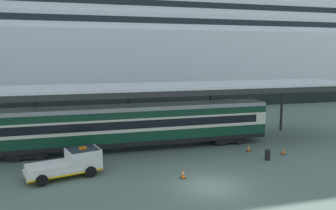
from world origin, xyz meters
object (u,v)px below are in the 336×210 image
object	(u,v)px
service_truck	(71,163)
cruise_ship	(30,31)
quay_bollard	(268,154)
train_carriage	(135,125)
traffic_cone_near	(249,148)
traffic_cone_mid	(183,174)
traffic_cone_far	(283,151)

from	to	relation	value
service_truck	cruise_ship	bearing A→B (deg)	99.59
quay_bollard	cruise_ship	bearing A→B (deg)	119.90
cruise_ship	quay_bollard	distance (m)	46.04
train_carriage	traffic_cone_near	distance (m)	10.61
traffic_cone_mid	traffic_cone_far	distance (m)	10.72
train_carriage	quay_bollard	distance (m)	11.93
train_carriage	quay_bollard	xyz separation A→B (m)	(10.06, -6.16, -1.80)
quay_bollard	traffic_cone_mid	bearing A→B (deg)	-165.51
cruise_ship	service_truck	world-z (taller)	cruise_ship
cruise_ship	traffic_cone_mid	distance (m)	44.68
train_carriage	quay_bollard	world-z (taller)	train_carriage
traffic_cone_near	quay_bollard	size ratio (longest dim) A/B	0.62
cruise_ship	traffic_cone_far	size ratio (longest dim) A/B	223.28
traffic_cone_mid	traffic_cone_far	bearing A→B (deg)	16.62
traffic_cone_far	quay_bollard	distance (m)	2.41
cruise_ship	quay_bollard	size ratio (longest dim) A/B	149.67
train_carriage	traffic_cone_near	xyz separation A→B (m)	(9.83, -3.44, -2.02)
traffic_cone_mid	quay_bollard	distance (m)	8.34
train_carriage	traffic_cone_far	distance (m)	13.46
traffic_cone_mid	quay_bollard	bearing A→B (deg)	14.49
cruise_ship	traffic_cone_far	xyz separation A→B (m)	(24.34, -37.52, -12.35)
train_carriage	service_truck	bearing A→B (deg)	-135.62
traffic_cone_far	service_truck	bearing A→B (deg)	-178.80
traffic_cone_mid	quay_bollard	xyz separation A→B (m)	(8.07, 2.09, 0.16)
train_carriage	traffic_cone_far	bearing A→B (deg)	-22.89
cruise_ship	traffic_cone_near	world-z (taller)	cruise_ship
train_carriage	traffic_cone_mid	world-z (taller)	train_carriage
traffic_cone_near	traffic_cone_far	size ratio (longest dim) A/B	0.93
traffic_cone_near	traffic_cone_far	world-z (taller)	traffic_cone_far
traffic_cone_mid	cruise_ship	bearing A→B (deg)	109.12
cruise_ship	traffic_cone_far	bearing A→B (deg)	-57.03
service_truck	quay_bollard	xyz separation A→B (m)	(15.74, -0.60, -0.47)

